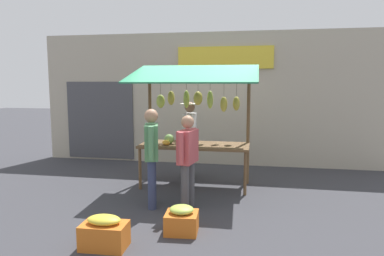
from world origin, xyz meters
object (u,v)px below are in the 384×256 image
Objects in this scene: shopper_with_shopping_bag at (188,155)px; produce_crate_near at (104,233)px; vendor_with_sunhat at (190,132)px; produce_crate_side at (182,220)px; shopper_in_grey_tee at (152,150)px; market_stall at (194,111)px.

shopper_with_shopping_bag reaches higher than produce_crate_near.
vendor_with_sunhat is 2.85× the size of produce_crate_near.
produce_crate_side is (-0.88, -0.64, -0.02)m from produce_crate_near.
vendor_with_sunhat is 1.01× the size of shopper_in_grey_tee.
market_stall is at bearing -102.31° from produce_crate_near.
shopper_in_grey_tee is at bearing -95.49° from produce_crate_near.
shopper_in_grey_tee is 1.80m from produce_crate_near.
shopper_in_grey_tee is 2.83× the size of produce_crate_near.
produce_crate_near is (0.16, 1.61, -0.78)m from shopper_in_grey_tee.
produce_crate_side is at bearing 9.62° from vendor_with_sunhat.
shopper_in_grey_tee is at bearing -53.22° from produce_crate_side.
shopper_with_shopping_bag is (-0.62, -0.03, -0.07)m from shopper_in_grey_tee.
shopper_with_shopping_bag is (-0.13, 1.33, -0.64)m from market_stall.
market_stall reaches higher than vendor_with_sunhat.
shopper_in_grey_tee is at bearing 70.00° from market_stall.
vendor_with_sunhat is 3.17m from produce_crate_side.
market_stall reaches higher than produce_crate_side.
shopper_with_shopping_bag is 3.28× the size of produce_crate_side.
produce_crate_near is at bearing 36.22° from produce_crate_side.
shopper_with_shopping_bag is at bearing 10.82° from vendor_with_sunhat.
produce_crate_side is at bearing -158.94° from shopper_in_grey_tee.
produce_crate_near is (0.77, 1.64, -0.71)m from shopper_with_shopping_bag.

